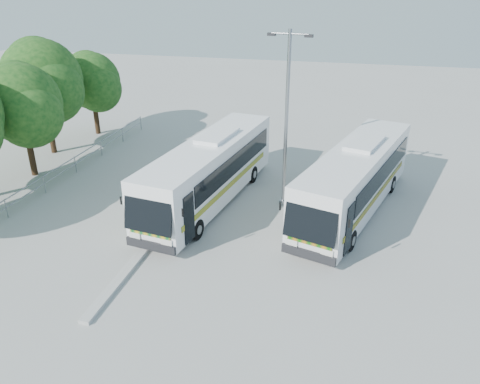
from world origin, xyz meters
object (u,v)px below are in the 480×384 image
(tree_far_d, at_px, (43,80))
(tree_far_e, at_px, (92,81))
(coach_adjacent, at_px, (356,178))
(lamppost, at_px, (287,114))
(tree_far_c, at_px, (22,104))
(coach_main, at_px, (210,170))

(tree_far_d, distance_m, tree_far_e, 4.65)
(coach_adjacent, height_order, lamppost, lamppost)
(coach_adjacent, bearing_deg, lamppost, -163.41)
(tree_far_c, height_order, tree_far_e, tree_far_c)
(tree_far_d, xyz_separation_m, coach_main, (12.31, -4.67, -3.05))
(tree_far_c, distance_m, lamppost, 14.81)
(tree_far_c, xyz_separation_m, tree_far_d, (-1.19, 3.70, 0.56))
(coach_main, height_order, lamppost, lamppost)
(lamppost, bearing_deg, coach_main, -161.05)
(tree_far_c, distance_m, tree_far_e, 8.22)
(tree_far_e, distance_m, coach_adjacent, 20.71)
(tree_far_c, bearing_deg, coach_main, -4.98)
(tree_far_c, relative_size, coach_main, 0.55)
(tree_far_d, xyz_separation_m, lamppost, (15.99, -3.96, -0.09))
(coach_main, relative_size, coach_adjacent, 1.01)
(tree_far_c, distance_m, coach_main, 11.43)
(tree_far_e, xyz_separation_m, coach_adjacent, (18.80, -8.44, -2.13))
(coach_adjacent, xyz_separation_m, lamppost, (-3.49, -0.02, 2.97))
(tree_far_d, bearing_deg, coach_main, -20.77)
(coach_main, bearing_deg, tree_far_c, -176.77)
(tree_far_c, xyz_separation_m, lamppost, (14.80, -0.26, 0.47))
(tree_far_c, height_order, lamppost, lamppost)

